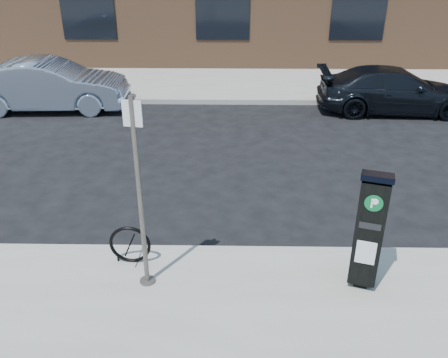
{
  "coord_description": "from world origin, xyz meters",
  "views": [
    {
      "loc": [
        0.37,
        -6.38,
        4.64
      ],
      "look_at": [
        0.25,
        0.5,
        1.15
      ],
      "focal_mm": 38.0,
      "sensor_mm": 36.0,
      "label": 1
    }
  ],
  "objects_px": {
    "car_silver": "(49,85)",
    "car_dark": "(394,90)",
    "bike_rack": "(130,245)",
    "parking_kiosk": "(369,230)",
    "sign_pole": "(140,199)"
  },
  "relations": [
    {
      "from": "parking_kiosk",
      "to": "bike_rack",
      "type": "height_order",
      "value": "parking_kiosk"
    },
    {
      "from": "parking_kiosk",
      "to": "car_silver",
      "type": "distance_m",
      "value": 11.07
    },
    {
      "from": "bike_rack",
      "to": "car_dark",
      "type": "distance_m",
      "value": 10.06
    },
    {
      "from": "parking_kiosk",
      "to": "sign_pole",
      "type": "relative_size",
      "value": 0.65
    },
    {
      "from": "parking_kiosk",
      "to": "car_dark",
      "type": "height_order",
      "value": "parking_kiosk"
    },
    {
      "from": "sign_pole",
      "to": "bike_rack",
      "type": "relative_size",
      "value": 4.35
    },
    {
      "from": "bike_rack",
      "to": "car_silver",
      "type": "distance_m",
      "value": 8.73
    },
    {
      "from": "parking_kiosk",
      "to": "car_dark",
      "type": "bearing_deg",
      "value": 88.08
    },
    {
      "from": "parking_kiosk",
      "to": "bike_rack",
      "type": "bearing_deg",
      "value": -170.35
    },
    {
      "from": "parking_kiosk",
      "to": "bike_rack",
      "type": "distance_m",
      "value": 3.53
    },
    {
      "from": "car_silver",
      "to": "car_dark",
      "type": "bearing_deg",
      "value": -92.72
    },
    {
      "from": "parking_kiosk",
      "to": "sign_pole",
      "type": "bearing_deg",
      "value": -162.36
    },
    {
      "from": "car_silver",
      "to": "car_dark",
      "type": "height_order",
      "value": "car_silver"
    },
    {
      "from": "car_dark",
      "to": "bike_rack",
      "type": "bearing_deg",
      "value": 142.93
    },
    {
      "from": "parking_kiosk",
      "to": "sign_pole",
      "type": "distance_m",
      "value": 3.15
    }
  ]
}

